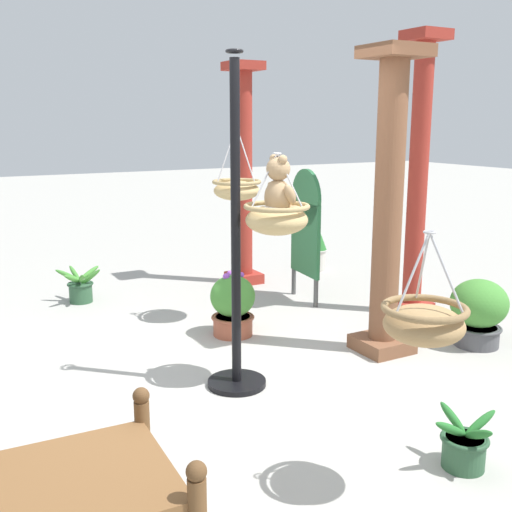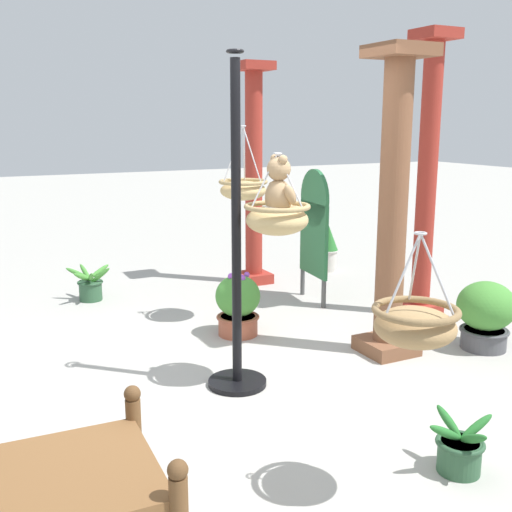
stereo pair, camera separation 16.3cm
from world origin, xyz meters
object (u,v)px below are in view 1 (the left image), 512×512
(greenhouse_pillar_left, at_px, (418,183))
(display_sign_board, at_px, (306,224))
(greenhouse_pillar_right, at_px, (388,211))
(potted_plant_bushy_green, at_px, (464,446))
(display_pole_central, at_px, (236,289))
(potted_plant_small_succulent, at_px, (317,247))
(hanging_basket_left_high, at_px, (237,189))
(hanging_basket_right_low, at_px, (424,322))
(hanging_basket_with_teddy, at_px, (277,217))
(potted_plant_flowering_red, at_px, (479,311))
(potted_plant_tall_leafy, at_px, (233,305))
(potted_plant_broad_leaf, at_px, (80,288))
(greenhouse_pillar_far_back, at_px, (244,180))
(teddy_bear, at_px, (280,190))

(greenhouse_pillar_left, relative_size, display_sign_board, 1.92)
(greenhouse_pillar_right, relative_size, potted_plant_bushy_green, 5.73)
(display_pole_central, height_order, potted_plant_small_succulent, display_pole_central)
(hanging_basket_left_high, relative_size, hanging_basket_right_low, 1.23)
(hanging_basket_with_teddy, relative_size, greenhouse_pillar_left, 0.21)
(hanging_basket_with_teddy, xyz_separation_m, potted_plant_small_succulent, (-2.90, 2.36, -0.97))
(hanging_basket_left_high, bearing_deg, greenhouse_pillar_right, 30.04)
(hanging_basket_with_teddy, xyz_separation_m, potted_plant_bushy_green, (1.48, 0.38, -1.15))
(hanging_basket_with_teddy, bearing_deg, greenhouse_pillar_right, 98.83)
(potted_plant_flowering_red, xyz_separation_m, potted_plant_tall_leafy, (-1.29, -1.77, -0.03))
(hanging_basket_right_low, relative_size, potted_plant_broad_leaf, 1.04)
(potted_plant_tall_leafy, bearing_deg, display_pole_central, -25.27)
(greenhouse_pillar_far_back, distance_m, display_sign_board, 1.11)
(greenhouse_pillar_left, distance_m, potted_plant_broad_leaf, 3.75)
(greenhouse_pillar_left, bearing_deg, potted_plant_tall_leafy, -98.05)
(hanging_basket_with_teddy, distance_m, greenhouse_pillar_right, 1.20)
(display_pole_central, relative_size, hanging_basket_right_low, 4.26)
(greenhouse_pillar_right, height_order, greenhouse_pillar_far_back, greenhouse_pillar_far_back)
(potted_plant_tall_leafy, bearing_deg, greenhouse_pillar_left, 81.95)
(teddy_bear, bearing_deg, potted_plant_flowering_red, 86.42)
(potted_plant_flowering_red, xyz_separation_m, potted_plant_small_succulent, (-3.02, 0.36, -0.01))
(hanging_basket_with_teddy, distance_m, potted_plant_broad_leaf, 3.22)
(potted_plant_bushy_green, bearing_deg, potted_plant_broad_leaf, -165.53)
(greenhouse_pillar_left, distance_m, potted_plant_flowering_red, 1.46)
(teddy_bear, relative_size, greenhouse_pillar_far_back, 0.17)
(potted_plant_bushy_green, distance_m, potted_plant_broad_leaf, 4.54)
(teddy_bear, distance_m, potted_plant_small_succulent, 3.90)
(potted_plant_small_succulent, bearing_deg, greenhouse_pillar_left, -5.53)
(hanging_basket_with_teddy, relative_size, greenhouse_pillar_right, 0.23)
(hanging_basket_with_teddy, height_order, teddy_bear, hanging_basket_with_teddy)
(teddy_bear, bearing_deg, hanging_basket_left_high, 164.34)
(hanging_basket_left_high, xyz_separation_m, greenhouse_pillar_right, (1.29, 0.74, -0.10))
(teddy_bear, relative_size, hanging_basket_right_low, 0.77)
(display_pole_central, distance_m, hanging_basket_left_high, 1.59)
(display_pole_central, relative_size, potted_plant_flowering_red, 4.03)
(teddy_bear, distance_m, hanging_basket_right_low, 1.65)
(greenhouse_pillar_far_back, distance_m, potted_plant_bushy_green, 4.51)
(greenhouse_pillar_left, height_order, greenhouse_pillar_far_back, greenhouse_pillar_left)
(display_sign_board, bearing_deg, greenhouse_pillar_right, -8.99)
(hanging_basket_with_teddy, height_order, greenhouse_pillar_right, greenhouse_pillar_right)
(greenhouse_pillar_right, bearing_deg, potted_plant_tall_leafy, -135.96)
(hanging_basket_right_low, relative_size, potted_plant_small_succulent, 0.94)
(greenhouse_pillar_right, distance_m, greenhouse_pillar_far_back, 2.62)
(potted_plant_small_succulent, height_order, display_sign_board, display_sign_board)
(display_pole_central, relative_size, potted_plant_tall_leafy, 4.06)
(teddy_bear, relative_size, display_sign_board, 0.30)
(teddy_bear, xyz_separation_m, potted_plant_tall_leafy, (-1.17, 0.21, -1.18))
(display_pole_central, bearing_deg, potted_plant_flowering_red, 83.06)
(hanging_basket_left_high, relative_size, potted_plant_tall_leafy, 1.17)
(display_pole_central, xyz_separation_m, hanging_basket_with_teddy, (0.15, 0.25, 0.53))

